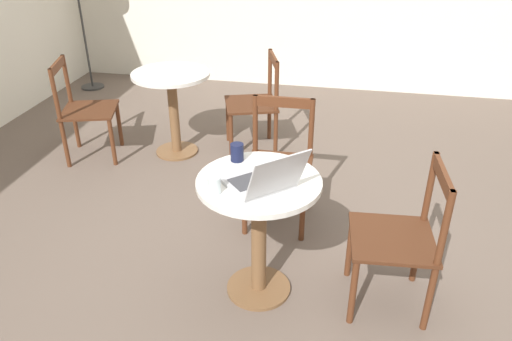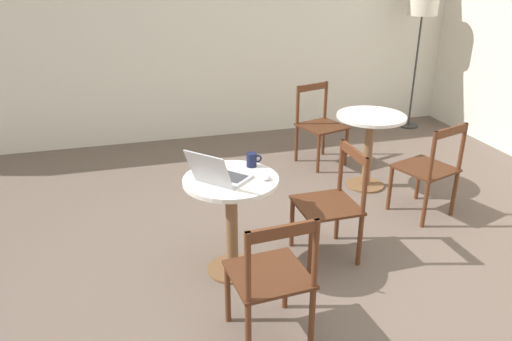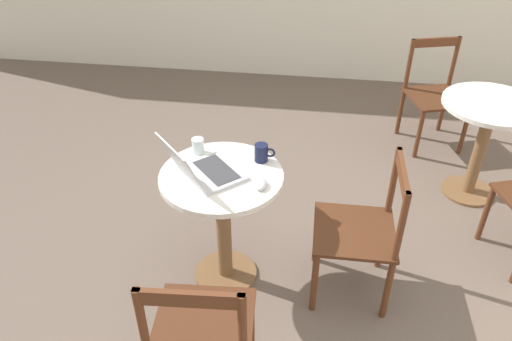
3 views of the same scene
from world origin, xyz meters
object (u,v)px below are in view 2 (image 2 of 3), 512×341
chair_near_front (271,278)px  laptop (220,175)px  mouse (265,177)px  floor_lamp (423,11)px  chair_mid_back (320,125)px  chair_mid_front (429,169)px  drinking_glass (201,164)px  chair_near_right (332,204)px  mug (252,160)px  cafe_table_mid (370,135)px  cafe_table_near (231,204)px

chair_near_front → laptop: 0.81m
laptop → mouse: (0.30, -0.04, -0.04)m
floor_lamp → mouse: size_ratio=17.01×
chair_mid_back → laptop: laptop is taller
chair_mid_front → drinking_glass: size_ratio=9.81×
floor_lamp → laptop: (-3.13, -2.66, -0.70)m
chair_near_right → laptop: size_ratio=1.81×
mug → chair_mid_front: bearing=7.7°
chair_near_front → chair_near_right: 1.04m
chair_mid_back → chair_mid_front: bearing=-72.7°
chair_near_front → mug: chair_near_front is taller
chair_near_front → drinking_glass: (-0.22, 0.94, 0.35)m
chair_near_front → chair_mid_front: bearing=32.6°
chair_near_right → cafe_table_mid: bearing=51.2°
laptop → mug: laptop is taller
cafe_table_near → drinking_glass: (-0.17, 0.19, 0.24)m
chair_near_right → cafe_table_near: bearing=-179.4°
cafe_table_near → chair_mid_front: (1.83, 0.38, -0.11)m
laptop → mouse: bearing=-6.9°
cafe_table_near → floor_lamp: (3.05, 2.62, 0.95)m
chair_mid_front → mug: bearing=-172.3°
chair_near_front → drinking_glass: bearing=103.3°
chair_mid_back → floor_lamp: size_ratio=0.50×
laptop → mug: bearing=36.1°
laptop → drinking_glass: bearing=109.7°
floor_lamp → mouse: (-2.83, -2.70, -0.74)m
cafe_table_near → mug: 0.35m
cafe_table_mid → chair_mid_front: chair_mid_front is taller
chair_near_right → mug: bearing=165.1°
cafe_table_near → mug: mug is taller
cafe_table_mid → mouse: bearing=-140.7°
chair_mid_back → laptop: size_ratio=1.81×
chair_mid_front → laptop: bearing=-167.5°
chair_mid_front → laptop: 1.99m
chair_mid_back → mouse: size_ratio=8.51×
chair_mid_front → chair_mid_back: 1.46m
cafe_table_mid → chair_near_right: size_ratio=0.86×
cafe_table_near → chair_mid_back: size_ratio=0.86×
mug → drinking_glass: mug is taller
cafe_table_near → drinking_glass: 0.35m
floor_lamp → mug: bearing=-139.2°
laptop → drinking_glass: 0.25m
cafe_table_near → chair_near_right: (0.76, 0.01, -0.11)m
chair_mid_back → mouse: bearing=-122.3°
laptop → chair_near_front: bearing=-78.9°
chair_mid_front → floor_lamp: floor_lamp is taller
chair_near_right → laptop: laptop is taller
cafe_table_mid → chair_near_front: bearing=-130.6°
cafe_table_near → chair_near_right: size_ratio=0.86×
chair_near_right → chair_mid_front: size_ratio=1.00×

